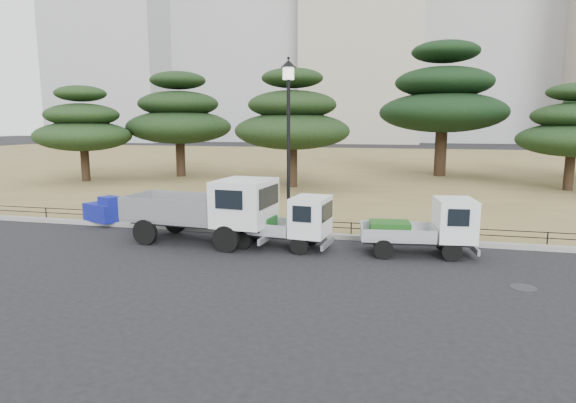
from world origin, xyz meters
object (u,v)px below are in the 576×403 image
(truck_kei_rear, at_px, (426,227))
(tarp_pile, at_px, (106,211))
(truck_kei_front, at_px, (287,222))
(truck_large, at_px, (208,207))
(street_lamp, at_px, (288,117))

(truck_kei_rear, bearing_deg, tarp_pile, 165.40)
(truck_kei_front, relative_size, tarp_pile, 1.88)
(truck_kei_front, bearing_deg, truck_kei_rear, 9.10)
(truck_large, relative_size, truck_kei_rear, 1.48)
(truck_large, relative_size, street_lamp, 0.86)
(truck_kei_front, xyz_separation_m, street_lamp, (-0.40, 1.88, 3.22))
(truck_large, xyz_separation_m, tarp_pile, (-4.94, 1.75, -0.64))
(street_lamp, bearing_deg, truck_large, -140.52)
(truck_kei_rear, distance_m, street_lamp, 5.80)
(truck_kei_front, distance_m, street_lamp, 3.75)
(street_lamp, distance_m, tarp_pile, 7.97)
(truck_large, distance_m, street_lamp, 4.05)
(truck_kei_front, height_order, truck_kei_rear, truck_kei_rear)
(truck_large, relative_size, truck_kei_front, 1.54)
(truck_large, bearing_deg, tarp_pile, 165.28)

